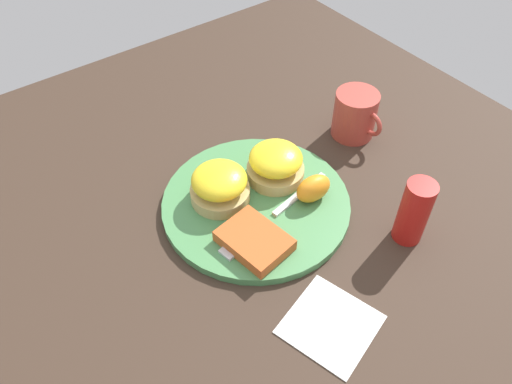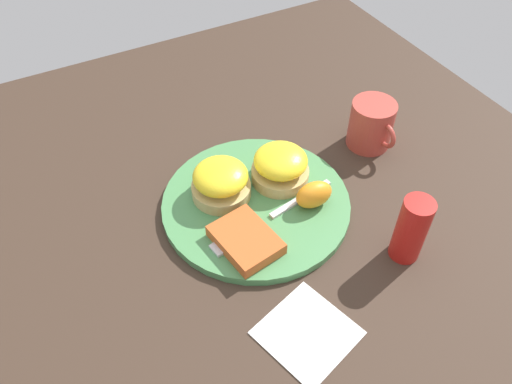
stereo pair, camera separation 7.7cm
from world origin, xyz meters
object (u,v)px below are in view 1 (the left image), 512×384
at_px(hashbrown_patty, 254,240).
at_px(fork, 270,218).
at_px(cup, 355,115).
at_px(orange_wedge, 313,188).
at_px(condiment_bottle, 414,212).
at_px(sandwich_benedict_right, 220,185).
at_px(sandwich_benedict_left, 276,164).

xyz_separation_m(hashbrown_patty, fork, (-0.02, 0.05, -0.01)).
height_order(hashbrown_patty, cup, cup).
bearing_deg(orange_wedge, fork, -93.73).
distance_m(hashbrown_patty, orange_wedge, 0.13).
xyz_separation_m(cup, condiment_bottle, (0.22, -0.10, 0.01)).
xyz_separation_m(orange_wedge, condiment_bottle, (0.13, 0.07, 0.02)).
relative_size(sandwich_benedict_right, condiment_bottle, 0.86).
height_order(hashbrown_patty, condiment_bottle, condiment_bottle).
xyz_separation_m(sandwich_benedict_right, hashbrown_patty, (0.11, -0.01, -0.02)).
bearing_deg(cup, orange_wedge, -63.42).
distance_m(sandwich_benedict_right, cup, 0.29).
distance_m(orange_wedge, cup, 0.20).
xyz_separation_m(sandwich_benedict_left, orange_wedge, (0.07, 0.02, -0.01)).
bearing_deg(sandwich_benedict_right, hashbrown_patty, -6.50).
relative_size(orange_wedge, fork, 0.26).
height_order(cup, condiment_bottle, condiment_bottle).
distance_m(sandwich_benedict_right, orange_wedge, 0.15).
relative_size(sandwich_benedict_left, sandwich_benedict_right, 1.00).
height_order(sandwich_benedict_left, fork, sandwich_benedict_left).
bearing_deg(sandwich_benedict_left, cup, 94.27).
relative_size(sandwich_benedict_right, fork, 0.41).
bearing_deg(hashbrown_patty, cup, 109.42).
bearing_deg(cup, hashbrown_patty, -70.58).
relative_size(sandwich_benedict_right, hashbrown_patty, 0.95).
height_order(sandwich_benedict_left, cup, cup).
bearing_deg(orange_wedge, sandwich_benedict_right, -126.83).
bearing_deg(hashbrown_patty, condiment_bottle, 60.28).
bearing_deg(sandwich_benedict_left, condiment_bottle, 23.40).
distance_m(sandwich_benedict_left, hashbrown_patty, 0.15).
height_order(sandwich_benedict_left, orange_wedge, sandwich_benedict_left).
bearing_deg(hashbrown_patty, fork, 117.09).
relative_size(hashbrown_patty, fork, 0.43).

